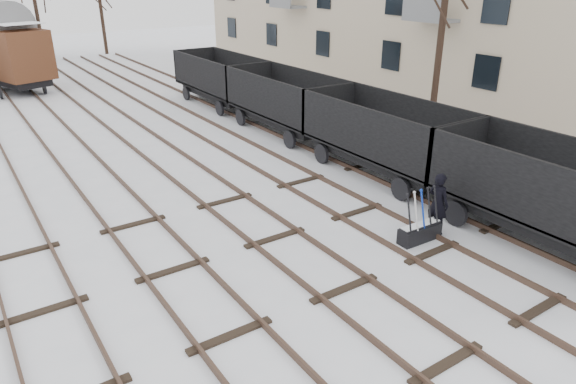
% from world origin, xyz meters
% --- Properties ---
extents(ground, '(120.00, 120.00, 0.00)m').
position_xyz_m(ground, '(0.00, 0.00, 0.00)').
color(ground, white).
rests_on(ground, ground).
extents(tracks, '(13.90, 52.00, 0.16)m').
position_xyz_m(tracks, '(-0.00, 13.67, 0.07)').
color(tracks, black).
rests_on(tracks, ground).
extents(ground_frame, '(1.31, 0.46, 1.49)m').
position_xyz_m(ground_frame, '(3.24, 0.70, 0.28)').
color(ground_frame, black).
rests_on(ground_frame, ground).
extents(worker, '(0.45, 0.67, 1.79)m').
position_xyz_m(worker, '(3.99, 0.80, 0.90)').
color(worker, black).
rests_on(worker, ground).
extents(freight_wagon_a, '(2.63, 6.57, 2.68)m').
position_xyz_m(freight_wagon_a, '(6.00, -1.34, 1.03)').
color(freight_wagon_a, black).
rests_on(freight_wagon_a, ground).
extents(freight_wagon_b, '(2.63, 6.57, 2.68)m').
position_xyz_m(freight_wagon_b, '(6.00, 5.06, 1.03)').
color(freight_wagon_b, black).
rests_on(freight_wagon_b, ground).
extents(freight_wagon_c, '(2.63, 6.57, 2.68)m').
position_xyz_m(freight_wagon_c, '(6.00, 11.46, 1.03)').
color(freight_wagon_c, black).
rests_on(freight_wagon_c, ground).
extents(freight_wagon_d, '(2.63, 6.57, 2.68)m').
position_xyz_m(freight_wagon_d, '(6.00, 17.86, 1.03)').
color(freight_wagon_d, black).
rests_on(freight_wagon_d, ground).
extents(box_van_wagon, '(4.32, 6.00, 4.12)m').
position_xyz_m(box_van_wagon, '(-2.86, 27.96, 2.40)').
color(box_van_wagon, black).
rests_on(box_van_wagon, ground).
extents(tree_near, '(0.30, 0.30, 7.30)m').
position_xyz_m(tree_near, '(11.82, 7.93, 3.65)').
color(tree_near, black).
rests_on(tree_near, ground).
extents(tree_far_left, '(0.30, 0.30, 6.73)m').
position_xyz_m(tree_far_left, '(0.86, 39.97, 3.36)').
color(tree_far_left, black).
rests_on(tree_far_left, ground).
extents(tree_far_right, '(0.30, 0.30, 5.88)m').
position_xyz_m(tree_far_right, '(6.20, 40.81, 2.94)').
color(tree_far_right, black).
rests_on(tree_far_right, ground).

